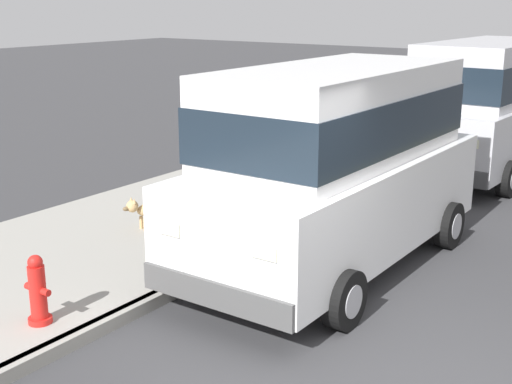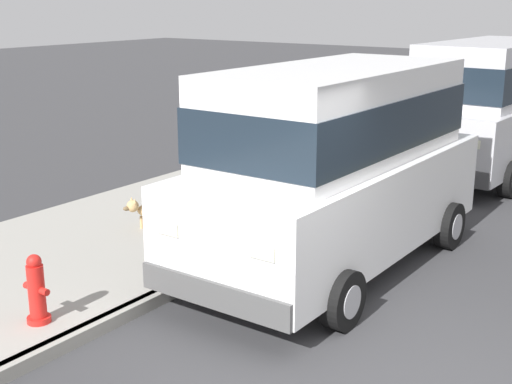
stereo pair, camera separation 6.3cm
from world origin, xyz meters
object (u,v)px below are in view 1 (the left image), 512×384
object	(u,v)px
fire_hydrant	(38,292)
dog_tan	(147,209)
car_white_van	(336,159)
car_silver_van	(489,101)

from	to	relation	value
fire_hydrant	dog_tan	bearing A→B (deg)	113.09
car_white_van	dog_tan	xyz separation A→B (m)	(-2.66, -0.60, -0.97)
car_white_van	dog_tan	size ratio (longest dim) A/B	6.71
dog_tan	fire_hydrant	size ratio (longest dim) A/B	1.01
car_silver_van	car_white_van	bearing A→B (deg)	-89.79
car_white_van	fire_hydrant	world-z (taller)	car_white_van
dog_tan	fire_hydrant	bearing A→B (deg)	-66.91
car_silver_van	fire_hydrant	xyz separation A→B (m)	(-1.45, -9.44, -0.92)
car_silver_van	dog_tan	world-z (taller)	car_silver_van
car_white_van	dog_tan	world-z (taller)	car_white_van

